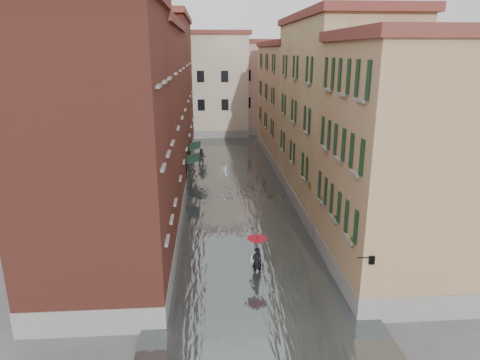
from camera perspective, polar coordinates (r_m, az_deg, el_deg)
name	(u,v)px	position (r m, az deg, el deg)	size (l,w,h in m)	color
ground	(250,261)	(23.94, 1.28, -10.69)	(120.00, 120.00, 0.00)	#535456
floodwater	(235,187)	(35.90, -0.67, -0.93)	(10.00, 60.00, 0.20)	#51595A
building_left_near	(100,157)	(20.27, -18.16, 2.99)	(6.00, 8.00, 13.00)	brown
building_left_mid	(138,123)	(30.90, -13.41, 7.44)	(6.00, 14.00, 12.50)	maroon
building_left_far	(160,92)	(45.57, -10.57, 11.46)	(6.00, 16.00, 14.00)	brown
building_right_near	(400,167)	(21.82, 20.54, 1.66)	(6.00, 8.00, 11.50)	tan
building_right_mid	(335,117)	(31.79, 12.58, 8.20)	(6.00, 14.00, 13.00)	tan
building_right_far	(294,103)	(46.33, 7.26, 10.14)	(6.00, 16.00, 11.50)	tan
building_end_cream	(201,86)	(59.31, -5.17, 12.38)	(12.00, 9.00, 13.00)	beige
building_end_pink	(266,88)	(61.86, 3.42, 12.13)	(10.00, 9.00, 12.00)	tan
awning_near	(193,159)	(35.61, -6.33, 2.78)	(1.09, 2.93, 2.80)	#163224
awning_far	(194,147)	(40.31, -6.10, 4.45)	(1.09, 3.10, 2.80)	#163224
wall_lantern	(371,259)	(18.29, 17.05, -10.09)	(0.71, 0.22, 0.35)	black
window_planters	(324,196)	(23.70, 11.20, -2.07)	(0.59, 10.91, 0.84)	#974B31
pedestrian_main	(257,251)	(21.94, 2.27, -9.50)	(1.05, 1.05, 2.06)	black
pedestrian_far	(202,158)	(42.61, -5.09, 3.00)	(0.88, 0.69, 1.82)	black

